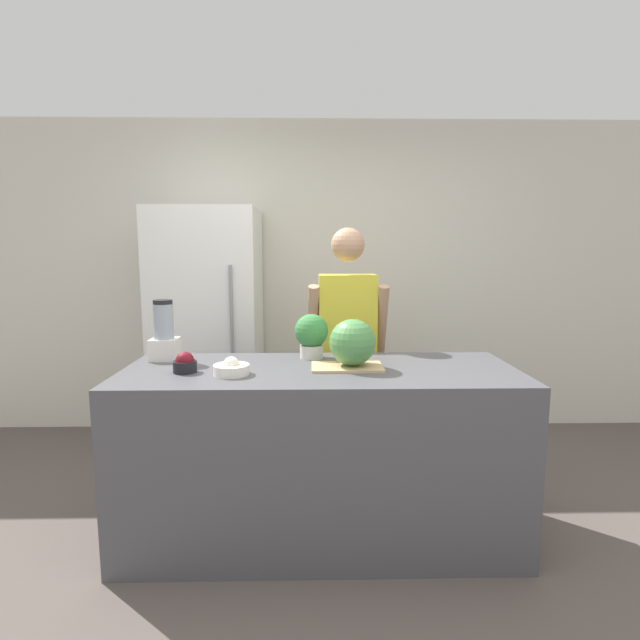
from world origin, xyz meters
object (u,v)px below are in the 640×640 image
object	(u,v)px
bowl_cherries	(185,364)
potted_plant	(311,334)
person	(347,351)
blender	(164,334)
refrigerator	(209,329)
bowl_cream	(231,368)
watermelon	(352,342)

from	to	relation	value
bowl_cherries	potted_plant	bearing A→B (deg)	26.98
person	blender	size ratio (longest dim) A/B	4.95
refrigerator	potted_plant	distance (m)	1.35
person	bowl_cherries	bearing A→B (deg)	-138.52
person	blender	xyz separation A→B (m)	(-1.07, -0.48, 0.20)
person	potted_plant	world-z (taller)	person
person	bowl_cherries	distance (m)	1.18
person	blender	distance (m)	1.18
bowl_cream	watermelon	bearing A→B (deg)	12.11
blender	bowl_cherries	bearing A→B (deg)	-58.19
watermelon	bowl_cherries	world-z (taller)	watermelon
bowl_cream	potted_plant	world-z (taller)	potted_plant
refrigerator	watermelon	size ratio (longest dim) A/B	7.58
bowl_cherries	blender	distance (m)	0.37
bowl_cherries	potted_plant	size ratio (longest dim) A/B	0.47
watermelon	potted_plant	world-z (taller)	watermelon
person	bowl_cream	world-z (taller)	person
bowl_cherries	blender	world-z (taller)	blender
person	bowl_cream	bearing A→B (deg)	-127.47
person	bowl_cherries	size ratio (longest dim) A/B	14.10
person	potted_plant	xyz separation A→B (m)	(-0.24, -0.45, 0.19)
blender	person	bearing A→B (deg)	24.02
person	bowl_cream	size ratio (longest dim) A/B	9.47
bowl_cherries	bowl_cream	bearing A→B (deg)	-12.56
blender	potted_plant	distance (m)	0.83
bowl_cherries	bowl_cream	xyz separation A→B (m)	(0.24, -0.05, -0.01)
refrigerator	bowl_cherries	bearing A→B (deg)	-83.43
bowl_cream	potted_plant	xyz separation A→B (m)	(0.40, 0.38, 0.11)
watermelon	bowl_cherries	size ratio (longest dim) A/B	2.05
person	watermelon	bearing A→B (deg)	-92.09
person	potted_plant	distance (m)	0.54
refrigerator	person	bearing A→B (deg)	-30.82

